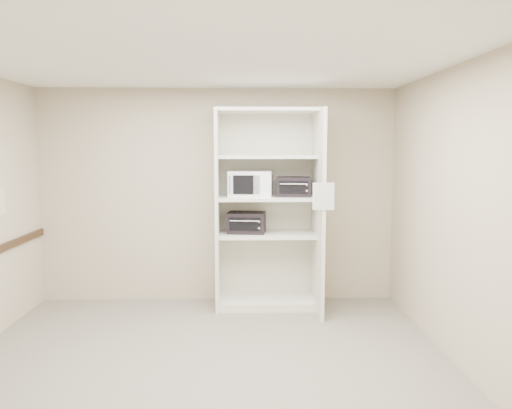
{
  "coord_description": "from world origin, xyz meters",
  "views": [
    {
      "loc": [
        0.33,
        -4.33,
        1.94
      ],
      "look_at": [
        0.48,
        1.43,
        1.3
      ],
      "focal_mm": 35.0,
      "sensor_mm": 36.0,
      "label": 1
    }
  ],
  "objects_px": {
    "shelving_unit": "(271,216)",
    "microwave": "(251,184)",
    "toaster_oven_upper": "(294,187)",
    "toaster_oven_lower": "(246,222)"
  },
  "relations": [
    {
      "from": "shelving_unit",
      "to": "microwave",
      "type": "xyz_separation_m",
      "value": [
        -0.24,
        0.01,
        0.39
      ]
    },
    {
      "from": "microwave",
      "to": "toaster_oven_upper",
      "type": "bearing_deg",
      "value": 5.11
    },
    {
      "from": "toaster_oven_upper",
      "to": "microwave",
      "type": "bearing_deg",
      "value": -175.43
    },
    {
      "from": "shelving_unit",
      "to": "microwave",
      "type": "distance_m",
      "value": 0.46
    },
    {
      "from": "toaster_oven_upper",
      "to": "toaster_oven_lower",
      "type": "distance_m",
      "value": 0.73
    },
    {
      "from": "shelving_unit",
      "to": "microwave",
      "type": "relative_size",
      "value": 4.69
    },
    {
      "from": "shelving_unit",
      "to": "toaster_oven_lower",
      "type": "relative_size",
      "value": 5.35
    },
    {
      "from": "shelving_unit",
      "to": "microwave",
      "type": "bearing_deg",
      "value": 177.22
    },
    {
      "from": "shelving_unit",
      "to": "toaster_oven_upper",
      "type": "relative_size",
      "value": 5.91
    },
    {
      "from": "toaster_oven_upper",
      "to": "shelving_unit",
      "type": "bearing_deg",
      "value": -174.58
    }
  ]
}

